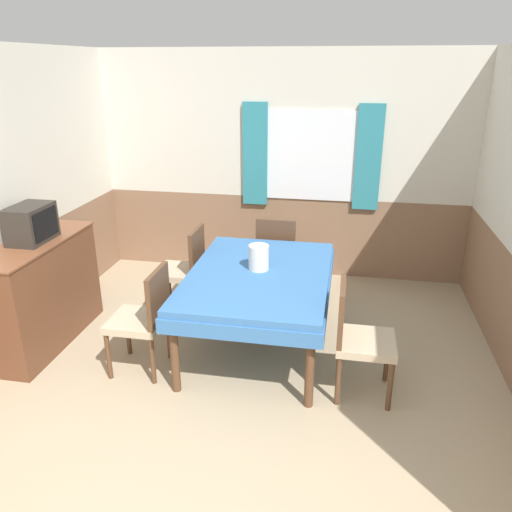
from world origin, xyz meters
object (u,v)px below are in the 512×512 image
Objects in this scene: tv at (31,224)px; chair_left_near at (145,316)px; sideboard at (41,292)px; dining_table at (259,283)px; vase at (259,257)px; chair_head_window at (277,253)px; chair_right_near at (357,335)px; chair_left_far at (185,267)px.

chair_left_near is at bearing -14.72° from tv.
sideboard is at bearing 76.61° from chair_left_near.
vase is at bearing 102.21° from dining_table.
sideboard reaches higher than chair_head_window.
vase is at bearing -54.44° from chair_left_near.
chair_head_window reaches higher than dining_table.
sideboard is (-1.95, -0.27, -0.13)m from dining_table.
chair_head_window is (0.00, 1.11, -0.13)m from dining_table.
chair_right_near is 1.00× the size of chair_head_window.
sideboard is 5.89× the size of vase.
tv reaches higher than chair_right_near.
chair_right_near is at bearing -5.30° from sideboard.
dining_table is at bearing -121.84° from chair_right_near.
tv reaches higher than chair_left_near.
chair_right_near is 2.90m from tv.
chair_head_window is (0.86, 1.65, 0.00)m from chair_left_near.
chair_head_window is at bearing -55.80° from chair_left_far.
sideboard reaches higher than vase.
chair_head_window is at bearing -27.49° from chair_left_near.
vase reaches higher than dining_table.
chair_left_far is 1.00× the size of chair_left_near.
chair_right_near is at bearing -121.84° from chair_left_far.
chair_left_far is 2.02m from chair_right_near.
tv is at bearing 104.43° from sideboard.
sideboard reaches higher than chair_left_far.
tv is (-2.82, 0.29, 0.64)m from chair_right_near.
vase reaches higher than chair_left_near.
tv is at bearing 125.09° from chair_left_far.
vase is (1.94, 0.31, -0.30)m from tv.
sideboard is (-1.09, 0.26, -0.00)m from chair_left_near.
tv is at bearing -145.30° from chair_head_window.
chair_left_near is (-0.86, -0.53, -0.13)m from dining_table.
sideboard reaches higher than dining_table.
chair_head_window is (-0.86, 1.65, 0.00)m from chair_right_near.
tv is at bearing -95.87° from chair_right_near.
chair_left_near is at bearing -13.39° from sideboard.
chair_left_near is 1.00× the size of chair_head_window.
chair_left_near is 1.86m from chair_head_window.
chair_head_window is at bearing 89.17° from vase.
vase is (1.94, 0.34, 0.35)m from sideboard.
chair_left_far is 1.06m from chair_left_near.
chair_left_near is 0.70× the size of sideboard.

